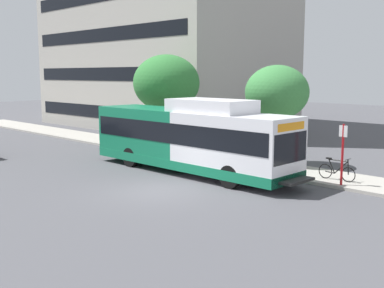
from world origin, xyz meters
name	(u,v)px	position (x,y,z in m)	size (l,w,h in m)	color
ground_plane	(59,165)	(0.00, 8.00, 0.00)	(120.00, 120.00, 0.00)	#4C4C51
sidewalk_curb	(180,153)	(7.00, 6.00, 0.07)	(3.00, 56.00, 0.14)	#A8A399
transit_bus	(190,138)	(3.61, 1.74, 1.70)	(2.58, 12.25, 3.65)	white
bus_stop_sign_pole	(343,150)	(5.83, -5.10, 1.65)	(0.10, 0.36, 2.60)	red
bicycle_parked	(337,171)	(6.52, -4.53, 0.56)	(0.52, 1.76, 1.02)	black
street_tree_near_stop	(277,93)	(8.09, -0.17, 3.86)	(3.32, 3.32, 5.14)	#4C3823
street_tree_mid_block	(166,83)	(7.66, 7.87, 4.24)	(4.20, 4.20, 5.90)	#4C3823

